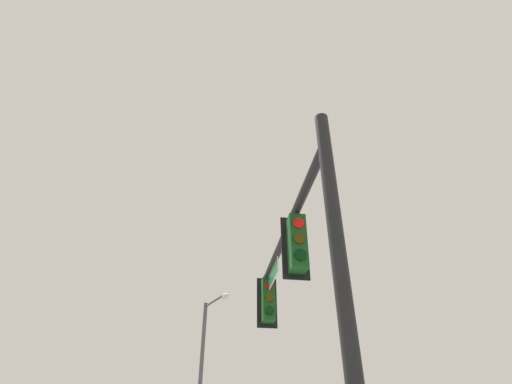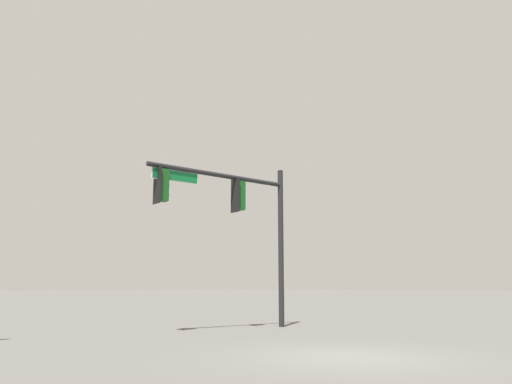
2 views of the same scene
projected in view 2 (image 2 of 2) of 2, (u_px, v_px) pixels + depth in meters
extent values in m
plane|color=#514F4C|center=(348.00, 357.00, 10.92)|extent=(400.00, 400.00, 0.00)
cylinder|color=black|center=(281.00, 246.00, 19.74)|extent=(0.21, 0.21, 6.17)
cylinder|color=black|center=(220.00, 175.00, 18.44)|extent=(5.79, 1.30, 0.17)
cube|color=black|center=(235.00, 195.00, 18.73)|extent=(0.13, 0.52, 1.30)
cube|color=#144719|center=(239.00, 196.00, 18.84)|extent=(0.42, 0.38, 1.10)
cylinder|color=#144719|center=(239.00, 180.00, 18.96)|extent=(0.04, 0.04, 0.12)
cylinder|color=red|center=(244.00, 188.00, 19.03)|extent=(0.07, 0.22, 0.22)
cylinder|color=#392D05|center=(243.00, 196.00, 18.96)|extent=(0.07, 0.22, 0.22)
cylinder|color=black|center=(243.00, 205.00, 18.90)|extent=(0.07, 0.22, 0.22)
cube|color=black|center=(157.00, 185.00, 16.79)|extent=(0.13, 0.52, 1.30)
cube|color=#144719|center=(162.00, 185.00, 16.90)|extent=(0.42, 0.38, 1.10)
cylinder|color=#144719|center=(163.00, 168.00, 17.01)|extent=(0.04, 0.04, 0.12)
cylinder|color=red|center=(168.00, 176.00, 17.08)|extent=(0.07, 0.22, 0.22)
cylinder|color=#392D05|center=(168.00, 186.00, 17.02)|extent=(0.07, 0.22, 0.22)
cylinder|color=black|center=(167.00, 195.00, 16.96)|extent=(0.07, 0.22, 0.22)
cube|color=#0F602D|center=(175.00, 176.00, 17.27)|extent=(1.72, 0.38, 0.35)
cube|color=white|center=(175.00, 176.00, 17.27)|extent=(1.78, 0.37, 0.41)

